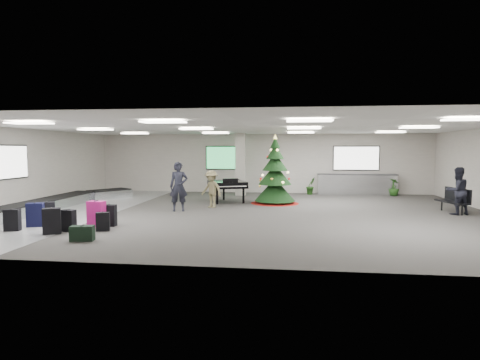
# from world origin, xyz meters

# --- Properties ---
(ground) EXTENTS (18.00, 18.00, 0.00)m
(ground) POSITION_xyz_m (0.00, 0.00, 0.00)
(ground) COLOR #3E3C38
(ground) RESTS_ON ground
(room_envelope) EXTENTS (18.02, 14.02, 3.21)m
(room_envelope) POSITION_xyz_m (-0.38, 0.67, 2.33)
(room_envelope) COLOR #B4ADA4
(room_envelope) RESTS_ON ground
(baggage_carousel) EXTENTS (2.28, 9.71, 0.43)m
(baggage_carousel) POSITION_xyz_m (-7.84, -0.08, 0.21)
(baggage_carousel) COLOR silver
(baggage_carousel) RESTS_ON ground
(service_counter) EXTENTS (4.05, 0.65, 1.08)m
(service_counter) POSITION_xyz_m (5.00, 6.65, 0.55)
(service_counter) COLOR silver
(service_counter) RESTS_ON ground
(suitcase_0) EXTENTS (0.54, 0.45, 0.75)m
(suitcase_0) POSITION_xyz_m (-5.14, -4.44, 0.37)
(suitcase_0) COLOR black
(suitcase_0) RESTS_ON ground
(suitcase_1) EXTENTS (0.44, 0.29, 0.66)m
(suitcase_1) POSITION_xyz_m (-4.86, -4.07, 0.32)
(suitcase_1) COLOR black
(suitcase_1) RESTS_ON ground
(pink_suitcase) EXTENTS (0.55, 0.37, 0.82)m
(pink_suitcase) POSITION_xyz_m (-4.36, -3.35, 0.40)
(pink_suitcase) COLOR #D21B81
(pink_suitcase) RESTS_ON ground
(suitcase_3) EXTENTS (0.46, 0.27, 0.69)m
(suitcase_3) POSITION_xyz_m (-4.06, -3.13, 0.33)
(suitcase_3) COLOR black
(suitcase_3) RESTS_ON ground
(navy_suitcase) EXTENTS (0.54, 0.43, 0.75)m
(navy_suitcase) POSITION_xyz_m (-6.27, -3.49, 0.37)
(navy_suitcase) COLOR black
(navy_suitcase) RESTS_ON ground
(suitcase_5) EXTENTS (0.46, 0.31, 0.65)m
(suitcase_5) POSITION_xyz_m (-6.53, -4.18, 0.32)
(suitcase_5) COLOR black
(suitcase_5) RESTS_ON ground
(green_duffel) EXTENTS (0.63, 0.39, 0.41)m
(green_duffel) POSITION_xyz_m (-3.87, -5.11, 0.20)
(green_duffel) COLOR black
(green_duffel) RESTS_ON ground
(suitcase_7) EXTENTS (0.42, 0.31, 0.57)m
(suitcase_7) POSITION_xyz_m (-3.91, -3.86, 0.27)
(suitcase_7) COLOR black
(suitcase_7) RESTS_ON ground
(suitcase_8) EXTENTS (0.54, 0.47, 0.71)m
(suitcase_8) POSITION_xyz_m (-6.23, -2.96, 0.35)
(suitcase_8) COLOR black
(suitcase_8) RESTS_ON ground
(christmas_tree) EXTENTS (2.12, 2.12, 3.02)m
(christmas_tree) POSITION_xyz_m (0.87, 2.72, 1.03)
(christmas_tree) COLOR maroon
(christmas_tree) RESTS_ON ground
(grand_piano) EXTENTS (2.08, 2.35, 1.11)m
(grand_piano) POSITION_xyz_m (-1.28, 2.93, 0.79)
(grand_piano) COLOR black
(grand_piano) RESTS_ON ground
(bench) EXTENTS (0.85, 1.55, 0.93)m
(bench) POSITION_xyz_m (7.64, 0.89, 0.52)
(bench) COLOR black
(bench) RESTS_ON ground
(traveler_a) EXTENTS (0.79, 0.62, 1.90)m
(traveler_a) POSITION_xyz_m (-2.73, 0.07, 0.95)
(traveler_a) COLOR black
(traveler_a) RESTS_ON ground
(traveler_b) EXTENTS (1.13, 0.97, 1.52)m
(traveler_b) POSITION_xyz_m (-1.65, 1.11, 0.76)
(traveler_b) COLOR olive
(traveler_b) RESTS_ON ground
(traveler_bench) EXTENTS (0.97, 0.83, 1.73)m
(traveler_bench) POSITION_xyz_m (7.55, 0.46, 0.87)
(traveler_bench) COLOR black
(traveler_bench) RESTS_ON ground
(potted_plant_left) EXTENTS (0.64, 0.62, 0.90)m
(potted_plant_left) POSITION_xyz_m (2.62, 6.41, 0.45)
(potted_plant_left) COLOR #123812
(potted_plant_left) RESTS_ON ground
(potted_plant_right) EXTENTS (0.69, 0.69, 0.87)m
(potted_plant_right) POSITION_xyz_m (6.81, 6.29, 0.44)
(potted_plant_right) COLOR #123812
(potted_plant_right) RESTS_ON ground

